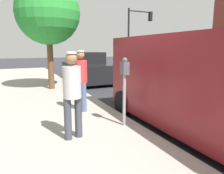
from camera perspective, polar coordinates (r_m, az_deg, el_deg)
ground_plane at (r=5.65m, az=16.00°, el=-9.41°), size 80.00×80.00×0.00m
sidewalk_slab at (r=4.38m, az=-22.82°, el=-14.73°), size 5.00×32.00×0.15m
parking_meter_near at (r=4.68m, az=3.34°, el=1.85°), size 0.14×0.18×1.52m
pedestrian_in_gray at (r=4.06m, az=-10.54°, el=-0.81°), size 0.36×0.34×1.66m
pedestrian_in_red at (r=5.88m, az=-8.26°, el=2.69°), size 0.34×0.35×1.66m
parked_van at (r=4.90m, az=24.38°, el=1.02°), size 2.15×5.21×2.15m
parked_sedan_behind at (r=12.03m, az=-6.62°, el=4.90°), size 2.01×4.43×1.65m
traffic_light_corner at (r=19.52m, az=6.66°, el=15.08°), size 2.48×0.42×5.20m
street_tree at (r=9.54m, az=-16.67°, el=18.38°), size 2.59×2.59×4.43m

